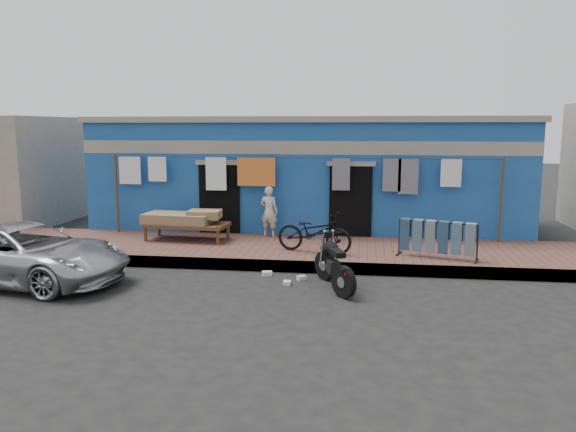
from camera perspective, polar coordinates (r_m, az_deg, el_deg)
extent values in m
plane|color=black|center=(10.66, -1.49, -7.81)|extent=(80.00, 80.00, 0.00)
cube|color=brown|center=(13.50, 0.58, -3.63)|extent=(28.00, 3.00, 0.25)
cube|color=gray|center=(12.11, -0.29, -5.13)|extent=(28.00, 0.10, 0.25)
cube|color=#194B93|center=(17.21, 2.29, 4.09)|extent=(12.00, 5.00, 3.20)
cube|color=#9E9384|center=(14.73, 1.38, 6.95)|extent=(12.00, 0.14, 0.35)
cube|color=#9E9384|center=(17.15, 2.33, 9.69)|extent=(12.20, 5.20, 0.16)
cube|color=black|center=(15.19, -6.95, 1.27)|extent=(1.10, 0.10, 2.10)
cube|color=black|center=(14.69, 6.36, 1.02)|extent=(1.10, 0.10, 2.10)
cylinder|color=brown|center=(15.90, -17.00, 2.20)|extent=(0.06, 0.06, 2.10)
cylinder|color=brown|center=(14.81, 20.82, 1.52)|extent=(0.06, 0.06, 2.10)
cylinder|color=black|center=(14.43, 1.23, 5.92)|extent=(10.00, 0.01, 0.01)
cube|color=silver|center=(15.67, -15.76, 4.48)|extent=(0.60, 0.02, 0.74)
cube|color=silver|center=(15.38, -13.15, 4.66)|extent=(0.50, 0.02, 0.65)
cube|color=silver|center=(14.89, -7.33, 4.27)|extent=(0.55, 0.02, 0.87)
cube|color=#CC4C26|center=(14.64, -3.25, 4.50)|extent=(1.00, 0.02, 0.74)
cube|color=slate|center=(14.38, 5.41, 4.23)|extent=(0.45, 0.02, 0.82)
cube|color=slate|center=(14.38, 10.51, 4.11)|extent=(0.45, 0.02, 0.83)
cube|color=slate|center=(14.41, 12.12, 3.94)|extent=(0.50, 0.02, 0.89)
cube|color=silver|center=(14.51, 16.24, 4.21)|extent=(0.50, 0.02, 0.69)
imported|color=#B2B2B7|center=(12.37, -25.29, -3.40)|extent=(4.58, 2.58, 1.22)
imported|color=beige|center=(14.64, -1.94, 0.47)|extent=(0.53, 0.42, 1.31)
imported|color=black|center=(12.77, 2.68, -1.19)|extent=(1.87, 1.07, 1.14)
cube|color=silver|center=(11.84, -2.14, -5.86)|extent=(0.24, 0.22, 0.09)
cube|color=silver|center=(11.52, 1.38, -6.30)|extent=(0.22, 0.21, 0.09)
cube|color=silver|center=(11.18, -0.10, -6.81)|extent=(0.16, 0.19, 0.07)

